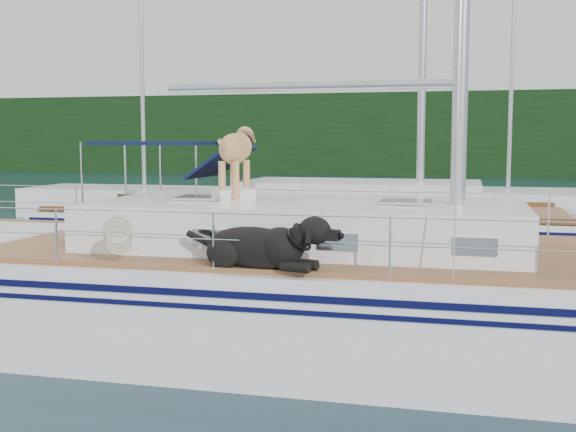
# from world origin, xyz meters

# --- Properties ---
(ground) EXTENTS (120.00, 120.00, 0.00)m
(ground) POSITION_xyz_m (0.00, 0.00, 0.00)
(ground) COLOR black
(ground) RESTS_ON ground
(tree_line) EXTENTS (90.00, 3.00, 6.00)m
(tree_line) POSITION_xyz_m (0.00, 45.00, 3.00)
(tree_line) COLOR black
(tree_line) RESTS_ON ground
(shore_bank) EXTENTS (92.00, 1.00, 1.20)m
(shore_bank) POSITION_xyz_m (0.00, 46.20, 0.60)
(shore_bank) COLOR #595147
(shore_bank) RESTS_ON ground
(main_sailboat) EXTENTS (12.00, 3.89, 14.01)m
(main_sailboat) POSITION_xyz_m (0.09, -0.00, 0.68)
(main_sailboat) COLOR white
(main_sailboat) RESTS_ON ground
(neighbor_sailboat) EXTENTS (11.00, 3.50, 13.30)m
(neighbor_sailboat) POSITION_xyz_m (-0.51, 6.10, 0.63)
(neighbor_sailboat) COLOR white
(neighbor_sailboat) RESTS_ON ground
(bg_boat_west) EXTENTS (8.00, 3.00, 11.65)m
(bg_boat_west) POSITION_xyz_m (-8.00, 14.00, 0.45)
(bg_boat_west) COLOR white
(bg_boat_west) RESTS_ON ground
(bg_boat_center) EXTENTS (7.20, 3.00, 11.65)m
(bg_boat_center) POSITION_xyz_m (4.00, 16.00, 0.45)
(bg_boat_center) COLOR white
(bg_boat_center) RESTS_ON ground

